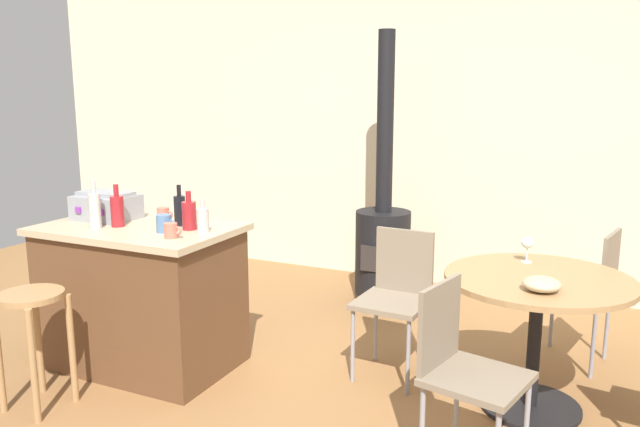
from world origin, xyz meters
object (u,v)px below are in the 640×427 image
(wood_stove, at_px, (383,237))
(cup_0, at_px, (164,223))
(wooden_stool, at_px, (33,323))
(wine_glass, at_px, (527,244))
(bottle_3, at_px, (203,220))
(serving_bowl, at_px, (542,284))
(kitchen_island, at_px, (142,295))
(bottle_0, at_px, (189,215))
(bottle_4, at_px, (95,210))
(folding_chair_near, at_px, (463,364))
(bottle_1, at_px, (117,210))
(cup_1, at_px, (190,213))
(toolbox, at_px, (106,206))
(cup_2, at_px, (164,215))
(folding_chair_left, at_px, (587,286))
(cup_3, at_px, (171,231))
(dining_table, at_px, (537,309))
(bottle_2, at_px, (180,210))
(folding_chair_right, at_px, (397,291))

(wood_stove, xyz_separation_m, cup_0, (-0.67, -1.85, 0.40))
(wooden_stool, distance_m, wine_glass, 2.70)
(bottle_3, relative_size, serving_bowl, 1.08)
(kitchen_island, height_order, bottle_0, bottle_0)
(bottle_4, bearing_deg, bottle_3, 14.37)
(wooden_stool, relative_size, bottle_4, 2.25)
(folding_chair_near, xyz_separation_m, serving_bowl, (0.27, 0.45, 0.27))
(kitchen_island, height_order, serving_bowl, kitchen_island)
(bottle_1, xyz_separation_m, wine_glass, (2.25, 0.76, -0.14))
(cup_0, height_order, cup_1, cup_1)
(wood_stove, xyz_separation_m, toolbox, (-1.24, -1.70, 0.44))
(folding_chair_near, bearing_deg, toolbox, 171.94)
(wooden_stool, xyz_separation_m, bottle_3, (0.62, 0.68, 0.48))
(bottle_0, bearing_deg, cup_0, -127.30)
(cup_1, xyz_separation_m, cup_2, (-0.14, -0.08, -0.01))
(cup_2, distance_m, serving_bowl, 2.22)
(toolbox, relative_size, cup_0, 3.00)
(cup_2, height_order, serving_bowl, cup_2)
(wine_glass, height_order, serving_bowl, wine_glass)
(kitchen_island, distance_m, folding_chair_left, 2.72)
(toolbox, bearing_deg, cup_3, -19.22)
(dining_table, relative_size, wine_glass, 6.69)
(wooden_stool, distance_m, dining_table, 2.64)
(wine_glass, bearing_deg, wooden_stool, -149.42)
(bottle_1, relative_size, cup_0, 2.07)
(bottle_4, xyz_separation_m, cup_2, (0.25, 0.31, -0.06))
(bottle_2, bearing_deg, bottle_0, -29.80)
(bottle_1, height_order, wine_glass, bottle_1)
(folding_chair_near, bearing_deg, wine_glass, 81.99)
(bottle_4, height_order, cup_3, bottle_4)
(dining_table, height_order, folding_chair_right, folding_chair_right)
(dining_table, xyz_separation_m, toolbox, (-2.56, -0.36, 0.40))
(cup_2, bearing_deg, cup_1, 29.39)
(bottle_4, xyz_separation_m, cup_1, (0.39, 0.39, -0.06))
(folding_chair_right, bearing_deg, wooden_stool, -142.78)
(toolbox, distance_m, cup_2, 0.39)
(folding_chair_left, distance_m, serving_bowl, 1.01)
(folding_chair_left, bearing_deg, folding_chair_near, -107.70)
(serving_bowl, bearing_deg, bottle_2, -177.97)
(cup_1, height_order, cup_2, cup_1)
(bottle_0, height_order, bottle_1, bottle_1)
(folding_chair_near, distance_m, bottle_3, 1.64)
(bottle_0, height_order, cup_0, bottle_0)
(folding_chair_near, xyz_separation_m, folding_chair_left, (0.45, 1.40, 0.01))
(bottle_0, xyz_separation_m, cup_2, (-0.28, 0.11, -0.04))
(serving_bowl, bearing_deg, folding_chair_left, 79.25)
(kitchen_island, bearing_deg, toolbox, 167.01)
(wine_glass, bearing_deg, bottle_0, -160.34)
(bottle_2, bearing_deg, dining_table, 8.90)
(bottle_4, bearing_deg, cup_1, 45.26)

